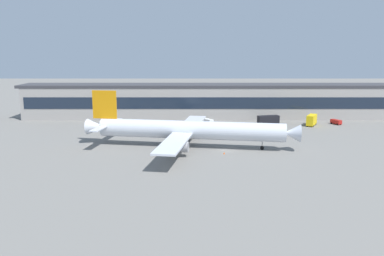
{
  "coord_description": "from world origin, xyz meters",
  "views": [
    {
      "loc": [
        -9.76,
        -110.76,
        28.35
      ],
      "look_at": [
        -10.1,
        8.12,
        5.0
      ],
      "focal_mm": 36.9,
      "sensor_mm": 36.0,
      "label": 1
    }
  ],
  "objects_px": {
    "pushback_tractor": "(105,124)",
    "belt_loader": "(207,121)",
    "follow_me_car": "(337,122)",
    "catering_truck": "(313,120)",
    "airliner": "(189,130)",
    "fuel_truck": "(270,119)",
    "traffic_cone_0": "(225,153)"
  },
  "relations": [
    {
      "from": "catering_truck",
      "to": "follow_me_car",
      "type": "bearing_deg",
      "value": 13.76
    },
    {
      "from": "airliner",
      "to": "catering_truck",
      "type": "distance_m",
      "value": 58.3
    },
    {
      "from": "catering_truck",
      "to": "belt_loader",
      "type": "bearing_deg",
      "value": 173.66
    },
    {
      "from": "airliner",
      "to": "fuel_truck",
      "type": "bearing_deg",
      "value": 50.04
    },
    {
      "from": "catering_truck",
      "to": "fuel_truck",
      "type": "distance_m",
      "value": 16.17
    },
    {
      "from": "fuel_truck",
      "to": "pushback_tractor",
      "type": "bearing_deg",
      "value": -174.68
    },
    {
      "from": "fuel_truck",
      "to": "traffic_cone_0",
      "type": "xyz_separation_m",
      "value": [
        -21.18,
        -45.97,
        -1.57
      ]
    },
    {
      "from": "follow_me_car",
      "to": "belt_loader",
      "type": "xyz_separation_m",
      "value": [
        -50.77,
        1.9,
        0.06
      ]
    },
    {
      "from": "pushback_tractor",
      "to": "catering_truck",
      "type": "relative_size",
      "value": 0.72
    },
    {
      "from": "pushback_tractor",
      "to": "fuel_truck",
      "type": "height_order",
      "value": "fuel_truck"
    },
    {
      "from": "pushback_tractor",
      "to": "belt_loader",
      "type": "distance_m",
      "value": 39.63
    },
    {
      "from": "airliner",
      "to": "pushback_tractor",
      "type": "height_order",
      "value": "airliner"
    },
    {
      "from": "airliner",
      "to": "pushback_tractor",
      "type": "relative_size",
      "value": 11.78
    },
    {
      "from": "fuel_truck",
      "to": "follow_me_car",
      "type": "bearing_deg",
      "value": -1.84
    },
    {
      "from": "follow_me_car",
      "to": "belt_loader",
      "type": "distance_m",
      "value": 50.8
    },
    {
      "from": "belt_loader",
      "to": "fuel_truck",
      "type": "xyz_separation_m",
      "value": [
        24.47,
        -1.06,
        0.73
      ]
    },
    {
      "from": "airliner",
      "to": "follow_me_car",
      "type": "xyz_separation_m",
      "value": [
        57.72,
        36.65,
        -4.1
      ]
    },
    {
      "from": "pushback_tractor",
      "to": "follow_me_car",
      "type": "bearing_deg",
      "value": 3.23
    },
    {
      "from": "airliner",
      "to": "traffic_cone_0",
      "type": "distance_m",
      "value": 14.16
    },
    {
      "from": "airliner",
      "to": "traffic_cone_0",
      "type": "xyz_separation_m",
      "value": [
        10.24,
        -8.48,
        -4.87
      ]
    },
    {
      "from": "follow_me_car",
      "to": "catering_truck",
      "type": "distance_m",
      "value": 10.88
    },
    {
      "from": "belt_loader",
      "to": "traffic_cone_0",
      "type": "xyz_separation_m",
      "value": [
        3.29,
        -47.03,
        -0.84
      ]
    },
    {
      "from": "pushback_tractor",
      "to": "traffic_cone_0",
      "type": "xyz_separation_m",
      "value": [
        42.3,
        -40.06,
        -0.74
      ]
    },
    {
      "from": "follow_me_car",
      "to": "belt_loader",
      "type": "relative_size",
      "value": 0.76
    },
    {
      "from": "catering_truck",
      "to": "traffic_cone_0",
      "type": "xyz_separation_m",
      "value": [
        -36.98,
        -42.55,
        -1.98
      ]
    },
    {
      "from": "airliner",
      "to": "fuel_truck",
      "type": "height_order",
      "value": "airliner"
    },
    {
      "from": "airliner",
      "to": "pushback_tractor",
      "type": "bearing_deg",
      "value": 135.43
    },
    {
      "from": "fuel_truck",
      "to": "traffic_cone_0",
      "type": "height_order",
      "value": "fuel_truck"
    },
    {
      "from": "airliner",
      "to": "fuel_truck",
      "type": "relative_size",
      "value": 7.27
    },
    {
      "from": "catering_truck",
      "to": "belt_loader",
      "type": "height_order",
      "value": "catering_truck"
    },
    {
      "from": "follow_me_car",
      "to": "fuel_truck",
      "type": "height_order",
      "value": "fuel_truck"
    },
    {
      "from": "catering_truck",
      "to": "traffic_cone_0",
      "type": "bearing_deg",
      "value": -130.99
    }
  ]
}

